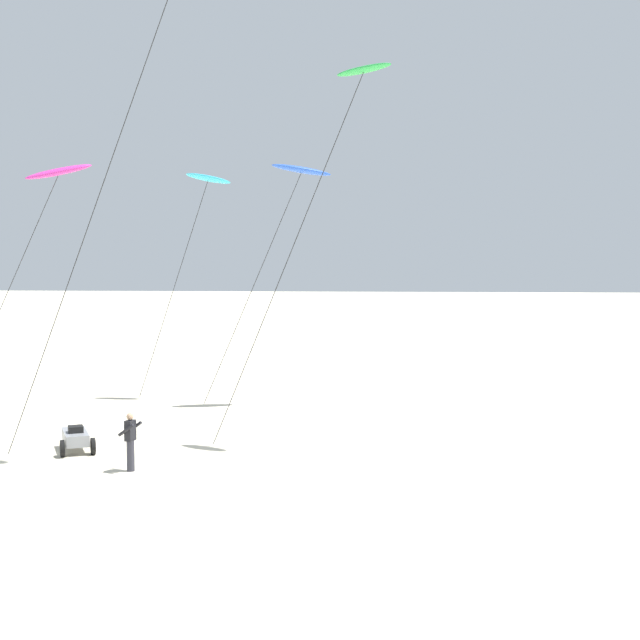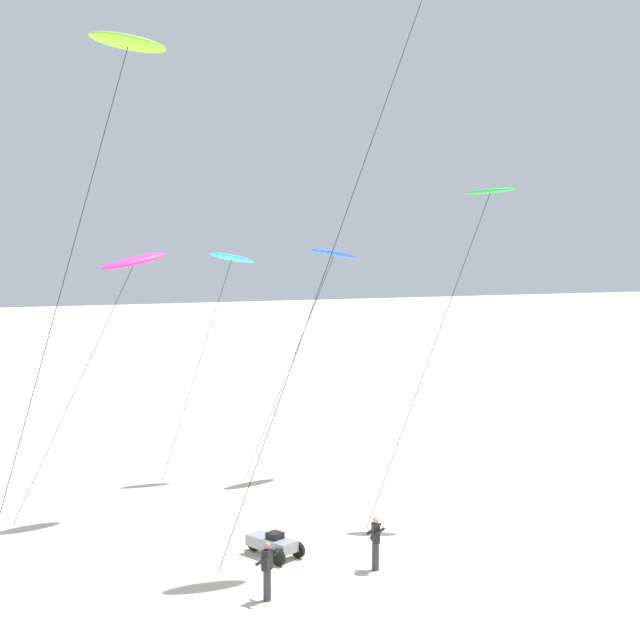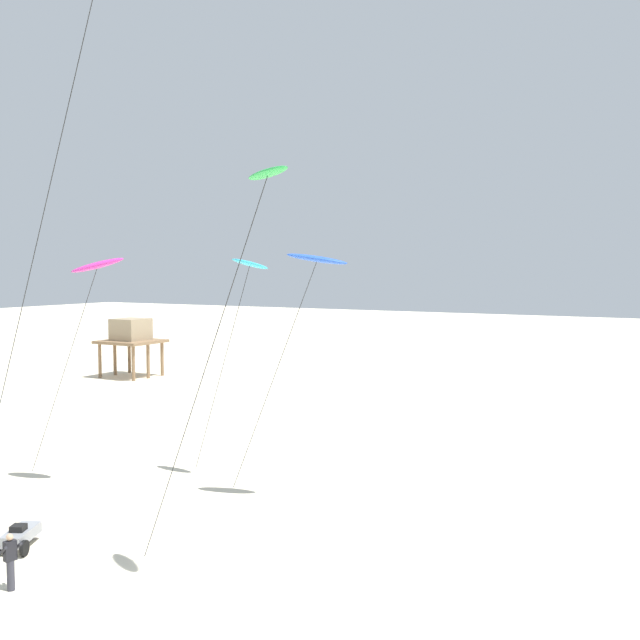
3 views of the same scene
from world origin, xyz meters
TOP-DOWN VIEW (x-y plane):
  - ground_plane at (0.00, 0.00)m, footprint 260.00×260.00m
  - kite_blue at (-0.35, 10.56)m, footprint 5.39×1.34m
  - kite_green at (2.32, 2.88)m, footprint 5.84×1.24m
  - kite_cyan at (-4.51, 12.04)m, footprint 4.15×0.72m
  - kite_lime at (-10.84, 1.88)m, footprint 5.68×0.94m
  - kite_magenta at (-9.49, 8.10)m, footprint 5.79×1.27m
  - kite_flyer_nearest at (-4.04, -0.81)m, footprint 0.61×0.63m
  - kite_flyer_middle at (-7.89, -1.71)m, footprint 0.73×0.73m
  - beach_buggy at (-6.52, 1.54)m, footprint 1.58×2.10m

SIDE VIEW (x-z plane):
  - ground_plane at x=0.00m, z-range 0.00..0.00m
  - beach_buggy at x=-6.52m, z-range 0.02..0.84m
  - kite_flyer_nearest at x=-4.04m, z-range 0.06..1.73m
  - kite_flyer_middle at x=-7.89m, z-range 0.06..1.73m
  - kite_cyan at x=-4.51m, z-range 4.40..14.19m
  - kite_magenta at x=-9.49m, z-range 4.39..14.23m
  - kite_blue at x=-0.35m, z-range 4.57..14.49m
  - kite_green at x=2.32m, z-range 5.58..17.68m
  - kite_lime at x=-10.84m, z-range 7.50..23.69m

